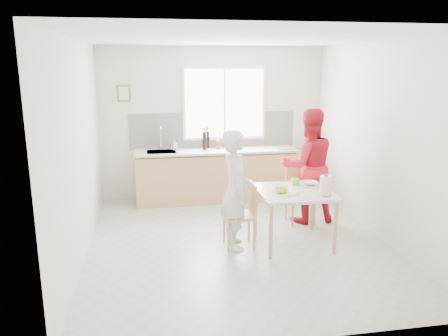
# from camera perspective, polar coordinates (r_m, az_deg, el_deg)

# --- Properties ---
(ground) EXTENTS (4.50, 4.50, 0.00)m
(ground) POSITION_cam_1_polar(r_m,az_deg,el_deg) (6.11, 1.76, -9.62)
(ground) COLOR #B7B7B2
(ground) RESTS_ON ground
(room_shell) EXTENTS (4.50, 4.50, 4.50)m
(room_shell) POSITION_cam_1_polar(r_m,az_deg,el_deg) (5.67, 1.88, 5.87)
(room_shell) COLOR silver
(room_shell) RESTS_ON ground
(window) EXTENTS (1.50, 0.06, 1.30)m
(window) POSITION_cam_1_polar(r_m,az_deg,el_deg) (7.87, 0.05, 8.42)
(window) COLOR white
(window) RESTS_ON room_shell
(backsplash) EXTENTS (3.00, 0.02, 0.65)m
(backsplash) POSITION_cam_1_polar(r_m,az_deg,el_deg) (7.91, -1.40, 4.97)
(backsplash) COLOR white
(backsplash) RESTS_ON room_shell
(picture_frame) EXTENTS (0.22, 0.03, 0.28)m
(picture_frame) POSITION_cam_1_polar(r_m,az_deg,el_deg) (7.76, -12.97, 9.49)
(picture_frame) COLOR #49883E
(picture_frame) RESTS_ON room_shell
(kitchen_counter) EXTENTS (2.84, 0.64, 1.37)m
(kitchen_counter) POSITION_cam_1_polar(r_m,az_deg,el_deg) (7.79, -1.08, -1.22)
(kitchen_counter) COLOR tan
(kitchen_counter) RESTS_ON ground
(dining_table) EXTENTS (0.98, 0.98, 0.74)m
(dining_table) POSITION_cam_1_polar(r_m,az_deg,el_deg) (5.93, 9.14, -3.66)
(dining_table) COLOR silver
(dining_table) RESTS_ON ground
(chair_left) EXTENTS (0.41, 0.41, 0.87)m
(chair_left) POSITION_cam_1_polar(r_m,az_deg,el_deg) (5.82, 2.62, -5.75)
(chair_left) COLOR tan
(chair_left) RESTS_ON ground
(chair_far) EXTENTS (0.40, 0.40, 0.86)m
(chair_far) POSITION_cam_1_polar(r_m,az_deg,el_deg) (6.83, 9.79, -3.05)
(chair_far) COLOR tan
(chair_far) RESTS_ON ground
(person_white) EXTENTS (0.39, 0.58, 1.58)m
(person_white) POSITION_cam_1_polar(r_m,az_deg,el_deg) (5.70, 1.51, -2.87)
(person_white) COLOR silver
(person_white) RESTS_ON ground
(person_red) EXTENTS (0.86, 0.68, 1.75)m
(person_red) POSITION_cam_1_polar(r_m,az_deg,el_deg) (6.76, 10.92, 0.25)
(person_red) COLOR red
(person_red) RESTS_ON ground
(bowl_green) EXTENTS (0.19, 0.19, 0.06)m
(bowl_green) POSITION_cam_1_polar(r_m,az_deg,el_deg) (5.80, 7.45, -2.91)
(bowl_green) COLOR #B0D731
(bowl_green) RESTS_ON dining_table
(bowl_white) EXTENTS (0.20, 0.20, 0.05)m
(bowl_white) POSITION_cam_1_polar(r_m,az_deg,el_deg) (6.22, 11.10, -1.95)
(bowl_white) COLOR silver
(bowl_white) RESTS_ON dining_table
(milk_jug) EXTENTS (0.21, 0.15, 0.26)m
(milk_jug) POSITION_cam_1_polar(r_m,az_deg,el_deg) (5.73, 13.17, -2.18)
(milk_jug) COLOR white
(milk_jug) RESTS_ON dining_table
(green_box) EXTENTS (0.10, 0.10, 0.09)m
(green_box) POSITION_cam_1_polar(r_m,az_deg,el_deg) (6.18, 9.27, -1.78)
(green_box) COLOR #73CA2E
(green_box) RESTS_ON dining_table
(spoon) EXTENTS (0.16, 0.06, 0.01)m
(spoon) POSITION_cam_1_polar(r_m,az_deg,el_deg) (5.68, 9.08, -3.51)
(spoon) COLOR #A5A5AA
(spoon) RESTS_ON dining_table
(cutting_board) EXTENTS (0.35, 0.25, 0.01)m
(cutting_board) POSITION_cam_1_polar(r_m,az_deg,el_deg) (7.85, 7.99, 2.57)
(cutting_board) COLOR #85C52D
(cutting_board) RESTS_ON kitchen_counter
(wine_bottle_a) EXTENTS (0.07, 0.07, 0.32)m
(wine_bottle_a) POSITION_cam_1_polar(r_m,az_deg,el_deg) (7.64, -2.58, 3.56)
(wine_bottle_a) COLOR black
(wine_bottle_a) RESTS_ON kitchen_counter
(wine_bottle_b) EXTENTS (0.07, 0.07, 0.30)m
(wine_bottle_b) POSITION_cam_1_polar(r_m,az_deg,el_deg) (7.83, -2.18, 3.73)
(wine_bottle_b) COLOR black
(wine_bottle_b) RESTS_ON kitchen_counter
(jar_amber) EXTENTS (0.06, 0.06, 0.16)m
(jar_amber) POSITION_cam_1_polar(r_m,az_deg,el_deg) (7.74, -0.76, 3.09)
(jar_amber) COLOR brown
(jar_amber) RESTS_ON kitchen_counter
(soap_bottle) EXTENTS (0.11, 0.11, 0.18)m
(soap_bottle) POSITION_cam_1_polar(r_m,az_deg,el_deg) (7.72, -6.48, 3.08)
(soap_bottle) COLOR #999999
(soap_bottle) RESTS_ON kitchen_counter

